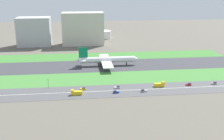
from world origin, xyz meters
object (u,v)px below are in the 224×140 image
object	(u,v)px
airliner	(106,60)
car_0	(143,91)
fuel_tank_west	(87,35)
car_1	(117,87)
truck_2	(76,93)
fuel_tank_centre	(104,35)
car_2	(189,84)
traffic_light	(48,83)
terminal_building	(34,32)
car_4	(214,83)
car_3	(116,92)
hangar_building	(83,29)
truck_0	(160,85)
car_5	(83,89)

from	to	relation	value
airliner	car_0	distance (m)	81.07
airliner	fuel_tank_west	world-z (taller)	airliner
car_1	fuel_tank_west	distance (m)	227.76
truck_2	fuel_tank_west	bearing A→B (deg)	-93.60
truck_2	airliner	bearing A→B (deg)	-111.14
car_0	fuel_tank_centre	size ratio (longest dim) A/B	0.20
car_2	fuel_tank_centre	bearing A→B (deg)	102.30
traffic_light	car_2	bearing A→B (deg)	-4.00
terminal_building	fuel_tank_centre	distance (m)	110.93
truck_2	car_4	bearing A→B (deg)	-174.99
airliner	car_1	size ratio (longest dim) A/B	14.77
airliner	car_3	xyz separation A→B (m)	(-0.22, -78.00, -5.31)
terminal_building	hangar_building	bearing A→B (deg)	0.00
truck_2	fuel_tank_centre	bearing A→B (deg)	-100.17
car_4	car_3	distance (m)	84.78
airliner	car_2	bearing A→B (deg)	-47.71
car_1	traffic_light	world-z (taller)	traffic_light
airliner	car_2	world-z (taller)	airliner
fuel_tank_west	car_4	bearing A→B (deg)	-66.39
car_4	car_1	bearing A→B (deg)	180.00
car_4	car_3	bearing A→B (deg)	-173.23
car_4	truck_2	world-z (taller)	truck_2
car_2	hangar_building	bearing A→B (deg)	114.55
car_4	truck_0	world-z (taller)	truck_0
car_4	airliner	bearing A→B (deg)	141.00
airliner	car_3	world-z (taller)	airliner
car_1	truck_2	size ratio (longest dim) A/B	0.52
truck_2	car_2	distance (m)	92.55
hangar_building	car_4	bearing A→B (deg)	-59.95
truck_0	terminal_building	world-z (taller)	terminal_building
truck_2	traffic_light	world-z (taller)	traffic_light
car_1	truck_0	size ratio (longest dim) A/B	0.52
car_2	hangar_building	size ratio (longest dim) A/B	0.08
terminal_building	truck_2	bearing A→B (deg)	-73.20
fuel_tank_west	car_1	bearing A→B (deg)	-85.55
truck_2	fuel_tank_west	world-z (taller)	fuel_tank_west
fuel_tank_centre	car_5	bearing A→B (deg)	-99.32
car_1	truck_0	xyz separation A→B (m)	(34.60, -0.00, 0.75)
car_0	hangar_building	xyz separation A→B (m)	(-42.73, 192.00, 21.56)
car_1	traffic_light	bearing A→B (deg)	171.74
truck_2	fuel_tank_centre	xyz separation A→B (m)	(42.53, 237.00, 4.46)
car_5	truck_2	bearing A→B (deg)	-117.88
car_2	fuel_tank_west	distance (m)	239.80
airliner	truck_2	world-z (taller)	airliner
car_5	car_2	size ratio (longest dim) A/B	1.00
car_4	car_0	world-z (taller)	same
fuel_tank_centre	truck_2	bearing A→B (deg)	-100.17
hangar_building	fuel_tank_west	xyz separation A→B (m)	(6.07, 45.00, -15.68)
truck_2	traffic_light	xyz separation A→B (m)	(-22.46, 17.99, 2.62)
truck_2	terminal_building	xyz separation A→B (m)	(-57.98, 192.00, 17.85)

